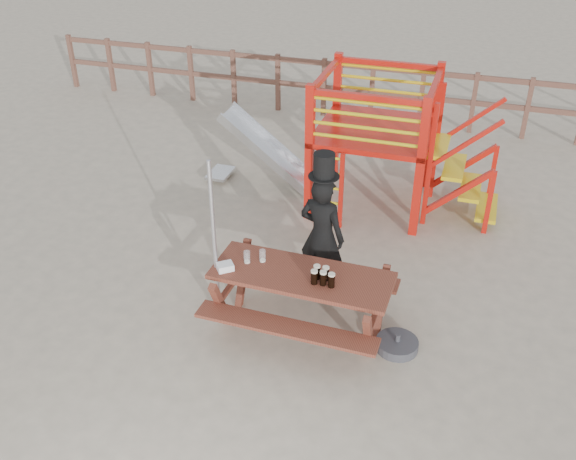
# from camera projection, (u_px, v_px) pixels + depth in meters

# --- Properties ---
(ground) EXTENTS (60.00, 60.00, 0.00)m
(ground) POSITION_uv_depth(u_px,v_px,m) (291.00, 340.00, 7.44)
(ground) COLOR #B7A78E
(ground) RESTS_ON ground
(back_fence) EXTENTS (15.09, 0.09, 1.20)m
(back_fence) POSITION_uv_depth(u_px,v_px,m) (397.00, 88.00, 12.74)
(back_fence) COLOR brown
(back_fence) RESTS_ON ground
(playground_fort) EXTENTS (4.71, 1.84, 2.10)m
(playground_fort) POSITION_uv_depth(u_px,v_px,m) (369.00, 139.00, 9.76)
(playground_fort) COLOR red
(playground_fort) RESTS_ON ground
(picnic_table) EXTENTS (2.07, 1.45, 0.79)m
(picnic_table) POSITION_uv_depth(u_px,v_px,m) (302.00, 295.00, 7.35)
(picnic_table) COLOR brown
(picnic_table) RESTS_ON ground
(man_with_hat) EXTENTS (0.67, 0.52, 1.93)m
(man_with_hat) POSITION_uv_depth(u_px,v_px,m) (322.00, 233.00, 7.81)
(man_with_hat) COLOR black
(man_with_hat) RESTS_ON ground
(metal_pole) EXTENTS (0.05, 0.05, 2.13)m
(metal_pole) POSITION_uv_depth(u_px,v_px,m) (215.00, 247.00, 7.18)
(metal_pole) COLOR #B2B2B7
(metal_pole) RESTS_ON ground
(parasol_base) EXTENTS (0.48, 0.48, 0.20)m
(parasol_base) POSITION_uv_depth(u_px,v_px,m) (397.00, 345.00, 7.28)
(parasol_base) COLOR #37373C
(parasol_base) RESTS_ON ground
(paper_bag) EXTENTS (0.23, 0.22, 0.08)m
(paper_bag) POSITION_uv_depth(u_px,v_px,m) (225.00, 267.00, 7.25)
(paper_bag) COLOR white
(paper_bag) RESTS_ON picnic_table
(stout_pints) EXTENTS (0.27, 0.18, 0.17)m
(stout_pints) POSITION_uv_depth(u_px,v_px,m) (322.00, 276.00, 7.02)
(stout_pints) COLOR black
(stout_pints) RESTS_ON picnic_table
(empty_glasses) EXTENTS (0.24, 0.16, 0.15)m
(empty_glasses) POSITION_uv_depth(u_px,v_px,m) (255.00, 257.00, 7.37)
(empty_glasses) COLOR silver
(empty_glasses) RESTS_ON picnic_table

